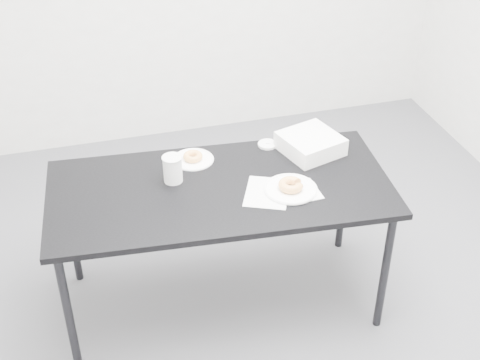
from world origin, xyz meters
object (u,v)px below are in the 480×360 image
object	(u,v)px
bakery_box	(310,144)
plate_far	(193,160)
pen	(275,181)
table	(220,196)
donut_near	(291,185)
plate_near	(291,189)
donut_far	(193,156)
scorecard	(267,192)
coffee_cup	(173,169)

from	to	relation	value
bakery_box	plate_far	bearing A→B (deg)	155.88
pen	plate_far	distance (m)	0.46
table	plate_far	distance (m)	0.28
pen	donut_near	bearing A→B (deg)	-79.74
plate_near	donut_far	size ratio (longest dim) A/B	2.58
table	plate_far	world-z (taller)	plate_far
pen	donut_near	world-z (taller)	donut_near
scorecard	coffee_cup	xyz separation A→B (m)	(-0.41, 0.22, 0.07)
scorecard	coffee_cup	distance (m)	0.47
table	pen	bearing A→B (deg)	-2.73
coffee_cup	donut_far	bearing A→B (deg)	50.05
plate_near	plate_far	distance (m)	0.55
donut_near	plate_near	bearing A→B (deg)	-90.00
donut_near	coffee_cup	xyz separation A→B (m)	(-0.52, 0.23, 0.04)
pen	coffee_cup	distance (m)	0.50
table	coffee_cup	bearing A→B (deg)	157.16
table	plate_near	xyz separation A→B (m)	(0.32, -0.12, 0.06)
plate_far	bakery_box	bearing A→B (deg)	-7.70
scorecard	plate_near	size ratio (longest dim) A/B	0.99
donut_near	bakery_box	bearing A→B (deg)	54.99
pen	plate_near	bearing A→B (deg)	-79.74
coffee_cup	bakery_box	xyz separation A→B (m)	(0.74, 0.08, -0.02)
table	pen	size ratio (longest dim) A/B	14.45
scorecard	plate_near	distance (m)	0.11
donut_near	table	bearing A→B (deg)	158.95
scorecard	pen	distance (m)	0.10
plate_near	bakery_box	world-z (taller)	bakery_box
donut_near	donut_far	size ratio (longest dim) A/B	1.21
scorecard	plate_far	xyz separation A→B (m)	(-0.28, 0.38, 0.00)
pen	donut_far	bearing A→B (deg)	119.87
pen	bakery_box	distance (m)	0.34
plate_near	scorecard	bearing A→B (deg)	174.37
scorecard	bakery_box	distance (m)	0.44
pen	plate_near	world-z (taller)	same
coffee_cup	plate_far	bearing A→B (deg)	50.05
plate_near	coffee_cup	xyz separation A→B (m)	(-0.52, 0.23, 0.06)
coffee_cup	bakery_box	world-z (taller)	coffee_cup
scorecard	donut_far	distance (m)	0.47
pen	plate_near	xyz separation A→B (m)	(0.05, -0.09, 0.00)
table	plate_far	xyz separation A→B (m)	(-0.07, 0.27, 0.06)
pen	donut_near	size ratio (longest dim) A/B	0.98
pen	donut_far	xyz separation A→B (m)	(-0.34, 0.30, 0.02)
pen	coffee_cup	world-z (taller)	coffee_cup
plate_far	coffee_cup	size ratio (longest dim) A/B	1.54
plate_far	bakery_box	distance (m)	0.61
donut_near	coffee_cup	world-z (taller)	coffee_cup
pen	bakery_box	world-z (taller)	bakery_box
plate_near	bakery_box	xyz separation A→B (m)	(0.21, 0.31, 0.04)
table	scorecard	size ratio (longest dim) A/B	6.71
plate_near	donut_near	distance (m)	0.02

